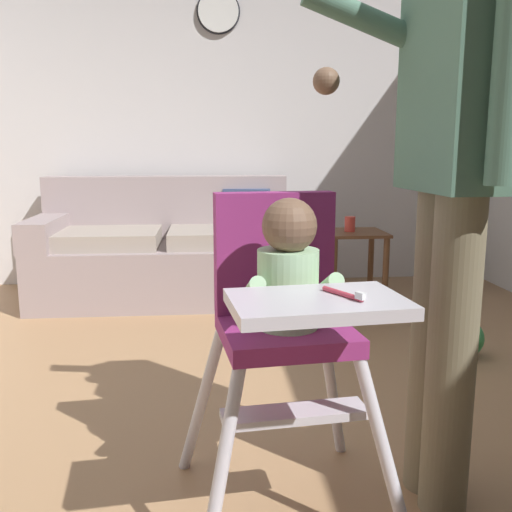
# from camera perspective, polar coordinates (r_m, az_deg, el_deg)

# --- Properties ---
(ground) EXTENTS (6.04, 6.84, 0.10)m
(ground) POSITION_cam_1_polar(r_m,az_deg,el_deg) (2.25, -3.16, -19.05)
(ground) COLOR #A77D55
(wall_far) EXTENTS (5.24, 0.06, 2.70)m
(wall_far) POSITION_cam_1_polar(r_m,az_deg,el_deg) (4.61, -4.47, 14.20)
(wall_far) COLOR silver
(wall_far) RESTS_ON ground
(couch) EXTENTS (1.81, 0.86, 0.86)m
(couch) POSITION_cam_1_polar(r_m,az_deg,el_deg) (4.16, -8.88, 0.42)
(couch) COLOR gray
(couch) RESTS_ON ground
(high_chair) EXTENTS (0.67, 0.77, 0.94)m
(high_chair) POSITION_cam_1_polar(r_m,az_deg,el_deg) (1.61, 2.98, -4.17)
(high_chair) COLOR silver
(high_chair) RESTS_ON ground
(adult_standing) EXTENTS (0.52, 0.49, 1.75)m
(adult_standing) POSITION_cam_1_polar(r_m,az_deg,el_deg) (1.70, 18.94, 7.68)
(adult_standing) COLOR #72694F
(adult_standing) RESTS_ON ground
(toy_ball_second) EXTENTS (0.20, 0.20, 0.20)m
(toy_ball_second) POSITION_cam_1_polar(r_m,az_deg,el_deg) (3.17, 20.00, -7.67)
(toy_ball_second) COLOR green
(toy_ball_second) RESTS_ON ground
(side_table) EXTENTS (0.40, 0.40, 0.52)m
(side_table) POSITION_cam_1_polar(r_m,az_deg,el_deg) (3.88, 9.72, 0.39)
(side_table) COLOR brown
(side_table) RESTS_ON ground
(sippy_cup) EXTENTS (0.07, 0.07, 0.10)m
(sippy_cup) POSITION_cam_1_polar(r_m,az_deg,el_deg) (3.85, 9.35, 3.17)
(sippy_cup) COLOR #D13D33
(sippy_cup) RESTS_ON side_table
(wall_clock) EXTENTS (0.33, 0.04, 0.33)m
(wall_clock) POSITION_cam_1_polar(r_m,az_deg,el_deg) (4.67, -3.78, 23.16)
(wall_clock) COLOR white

